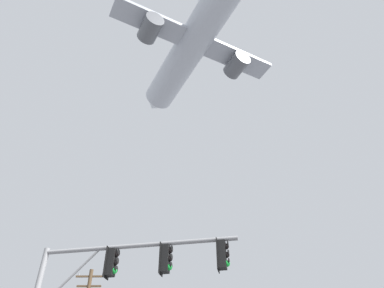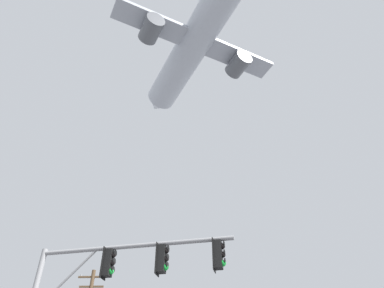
% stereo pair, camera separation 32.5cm
% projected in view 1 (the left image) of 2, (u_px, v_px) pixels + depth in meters
% --- Properties ---
extents(signal_pole_near, '(6.89, 1.49, 6.39)m').
position_uv_depth(signal_pole_near, '(113.00, 285.00, 11.62)').
color(signal_pole_near, gray).
rests_on(signal_pole_near, ground).
extents(airplane, '(20.16, 26.11, 7.58)m').
position_uv_depth(airplane, '(193.00, 43.00, 45.04)').
color(airplane, '#B7BCC6').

